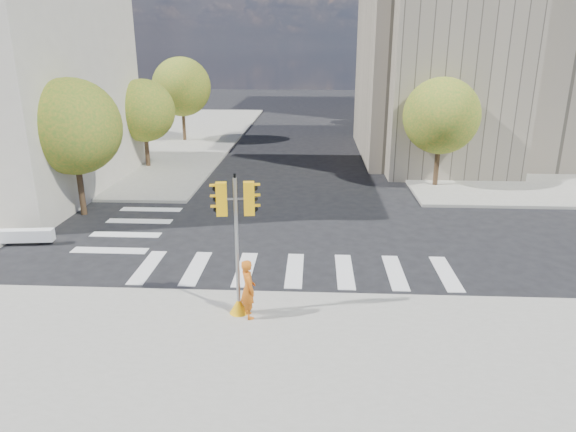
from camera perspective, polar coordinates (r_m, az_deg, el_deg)
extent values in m
plane|color=black|center=(20.46, 1.24, -3.76)|extent=(160.00, 160.00, 0.00)
cube|color=gray|center=(49.58, 26.30, 7.60)|extent=(28.00, 40.00, 0.15)
cube|color=gray|center=(50.01, -21.54, 8.29)|extent=(28.00, 40.00, 0.15)
cube|color=gray|center=(42.30, 26.93, 15.49)|extent=(26.00, 14.00, 14.00)
cube|color=gray|center=(35.00, 17.70, 16.36)|extent=(8.00, 8.00, 14.00)
cylinder|color=#382616|center=(26.28, -22.00, 2.72)|extent=(0.28, 0.28, 2.45)
sphere|color=#337421|center=(25.71, -22.79, 9.13)|extent=(4.40, 4.40, 4.40)
cylinder|color=#382616|center=(35.38, -15.37, 6.90)|extent=(0.28, 0.28, 2.17)
sphere|color=#337421|center=(34.98, -15.75, 11.21)|extent=(4.00, 4.00, 4.00)
cylinder|color=#382616|center=(44.81, -11.48, 9.76)|extent=(0.28, 0.28, 2.62)
sphere|color=#337421|center=(44.47, -11.75, 13.88)|extent=(4.80, 4.80, 4.80)
cylinder|color=#382616|center=(30.48, 16.17, 5.27)|extent=(0.28, 0.28, 2.38)
sphere|color=#337421|center=(30.00, 16.66, 10.61)|extent=(4.20, 4.20, 4.20)
cylinder|color=#382616|center=(42.04, 12.63, 9.07)|extent=(0.28, 0.28, 2.52)
sphere|color=#337421|center=(41.68, 12.93, 13.28)|extent=(4.60, 4.60, 4.60)
cylinder|color=#382616|center=(53.82, 10.59, 11.01)|extent=(0.28, 0.28, 2.27)
sphere|color=#337421|center=(53.55, 10.76, 13.91)|extent=(4.00, 4.00, 4.00)
cylinder|color=black|center=(33.98, 15.98, 11.64)|extent=(0.12, 0.12, 8.00)
cube|color=black|center=(33.80, 16.60, 18.38)|extent=(0.35, 0.18, 0.22)
cylinder|color=black|center=(47.68, 12.33, 13.64)|extent=(0.12, 0.12, 8.00)
cube|color=black|center=(47.55, 12.67, 18.44)|extent=(0.35, 0.18, 0.22)
cone|color=#F9B20D|center=(15.49, -5.48, -9.83)|extent=(0.56, 0.56, 0.50)
cylinder|color=gray|center=(14.73, -5.69, -3.58)|extent=(0.11, 0.11, 4.14)
cylinder|color=black|center=(14.08, -5.96, 4.45)|extent=(0.07, 0.07, 0.12)
cylinder|color=gray|center=(14.25, -5.87, 1.91)|extent=(0.90, 0.17, 0.06)
cube|color=#F9B20D|center=(14.27, -7.40, 1.87)|extent=(0.33, 0.26, 0.95)
cube|color=#F9B20D|center=(14.24, -4.34, 1.95)|extent=(0.33, 0.26, 0.95)
imported|color=#C55D12|center=(14.97, -4.45, -8.07)|extent=(0.66, 0.77, 1.79)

